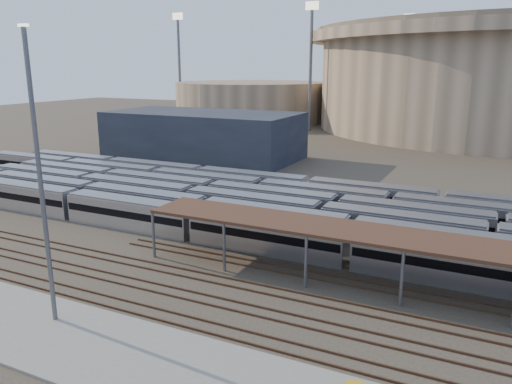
% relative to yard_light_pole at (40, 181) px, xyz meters
% --- Properties ---
extents(ground, '(420.00, 420.00, 0.00)m').
position_rel_yard_light_pole_xyz_m(ground, '(6.68, 13.42, -11.54)').
color(ground, '#383026').
rests_on(ground, ground).
extents(apron, '(50.00, 9.00, 0.20)m').
position_rel_yard_light_pole_xyz_m(apron, '(1.68, -1.58, -11.44)').
color(apron, gray).
rests_on(apron, ground).
extents(subway_trains, '(126.84, 23.90, 3.60)m').
position_rel_yard_light_pole_xyz_m(subway_trains, '(4.77, 31.92, -9.74)').
color(subway_trains, silver).
rests_on(subway_trains, ground).
extents(inspection_shed, '(60.30, 6.00, 5.30)m').
position_rel_yard_light_pole_xyz_m(inspection_shed, '(28.68, 17.42, -6.55)').
color(inspection_shed, '#5C5C61').
rests_on(inspection_shed, ground).
extents(empty_tracks, '(170.00, 9.62, 0.18)m').
position_rel_yard_light_pole_xyz_m(empty_tracks, '(6.68, 8.42, -11.45)').
color(empty_tracks, '#4C3323').
rests_on(empty_tracks, ground).
extents(stadium, '(124.00, 124.00, 32.50)m').
position_rel_yard_light_pole_xyz_m(stadium, '(31.68, 153.42, 4.93)').
color(stadium, '#9F866C').
rests_on(stadium, ground).
extents(secondary_arena, '(56.00, 56.00, 14.00)m').
position_rel_yard_light_pole_xyz_m(secondary_arena, '(-53.32, 143.42, -4.54)').
color(secondary_arena, '#9F866C').
rests_on(secondary_arena, ground).
extents(service_building, '(42.00, 20.00, 10.00)m').
position_rel_yard_light_pole_xyz_m(service_building, '(-28.32, 68.42, -6.54)').
color(service_building, '#1E232D').
rests_on(service_building, ground).
extents(floodlight_0, '(4.00, 1.00, 38.40)m').
position_rel_yard_light_pole_xyz_m(floodlight_0, '(-23.32, 123.42, 9.11)').
color(floodlight_0, '#5C5C61').
rests_on(floodlight_0, ground).
extents(floodlight_1, '(4.00, 1.00, 38.40)m').
position_rel_yard_light_pole_xyz_m(floodlight_1, '(-78.32, 133.42, 9.11)').
color(floodlight_1, '#5C5C61').
rests_on(floodlight_1, ground).
extents(floodlight_3, '(4.00, 1.00, 38.40)m').
position_rel_yard_light_pole_xyz_m(floodlight_3, '(-3.32, 173.42, 9.11)').
color(floodlight_3, '#5C5C61').
rests_on(floodlight_3, ground).
extents(yard_light_pole, '(0.81, 0.36, 22.51)m').
position_rel_yard_light_pole_xyz_m(yard_light_pole, '(0.00, 0.00, 0.00)').
color(yard_light_pole, '#5C5C61').
rests_on(yard_light_pole, apron).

